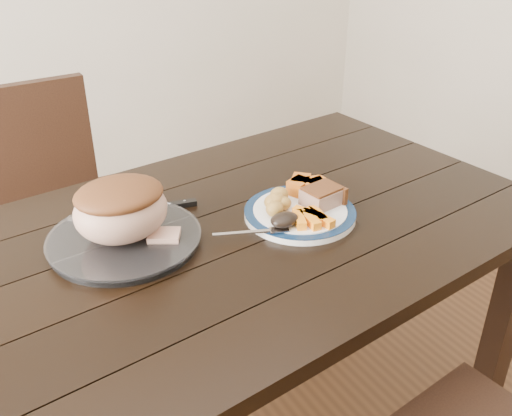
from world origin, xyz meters
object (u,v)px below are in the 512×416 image
serving_platter (125,240)px  fork (257,232)px  chair_far (48,212)px  pork_slice (322,197)px  dining_table (224,264)px  roast_joint (121,211)px  dinner_plate (300,214)px  carving_knife (158,208)px

serving_platter → fork: fork is taller
chair_far → pork_slice: 0.98m
dining_table → fork: bearing=-54.6°
fork → roast_joint: size_ratio=0.81×
serving_platter → pork_slice: bearing=-12.8°
serving_platter → roast_joint: size_ratio=1.62×
chair_far → dinner_plate: (0.47, -0.77, 0.23)m
dining_table → pork_slice: size_ratio=18.40×
dinner_plate → carving_knife: bearing=144.2°
roast_joint → pork_slice: bearing=-12.8°
carving_knife → chair_far: bearing=120.2°
dining_table → serving_platter: size_ratio=4.94×
roast_joint → carving_knife: bearing=40.6°
dining_table → dinner_plate: (0.20, -0.03, 0.10)m
dining_table → roast_joint: roast_joint is taller
pork_slice → fork: (-0.21, -0.03, -0.02)m
fork → carving_knife: bearing=142.7°
dining_table → carving_knife: size_ratio=5.30×
dinner_plate → pork_slice: pork_slice is taller
dining_table → carving_knife: 0.22m
fork → carving_knife: fork is taller
dinner_plate → roast_joint: roast_joint is taller
serving_platter → dining_table: bearing=-17.6°
chair_far → fork: (0.33, -0.81, 0.25)m
chair_far → roast_joint: (0.06, -0.67, 0.31)m
roast_joint → chair_far: bearing=94.9°
dining_table → pork_slice: bearing=-8.7°
fork → dining_table: bearing=147.8°
fork → roast_joint: (-0.27, 0.14, 0.07)m
chair_far → carving_knife: bearing=106.0°
roast_joint → carving_knife: roast_joint is taller
dining_table → fork: fork is taller
serving_platter → pork_slice: pork_slice is taller
chair_far → pork_slice: chair_far is taller
chair_far → carving_knife: size_ratio=2.93×
dinner_plate → carving_knife: (-0.29, 0.21, -0.00)m
fork → carving_knife: size_ratio=0.54×
chair_far → fork: 0.91m
dining_table → carving_knife: bearing=118.0°
dining_table → chair_far: size_ratio=1.81×
fork → roast_joint: roast_joint is taller
dining_table → roast_joint: size_ratio=8.00×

